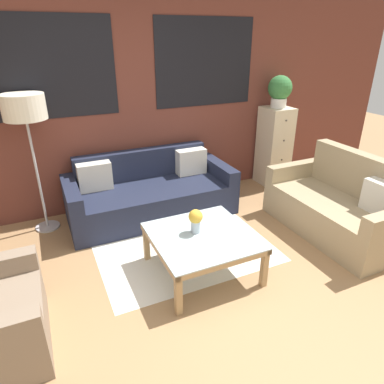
{
  "coord_description": "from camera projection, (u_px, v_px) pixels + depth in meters",
  "views": [
    {
      "loc": [
        -1.22,
        -1.89,
        2.13
      ],
      "look_at": [
        0.22,
        1.24,
        0.55
      ],
      "focal_mm": 32.0,
      "sensor_mm": 36.0,
      "label": 1
    }
  ],
  "objects": [
    {
      "name": "flower_vase",
      "position": [
        196.0,
        219.0,
        3.21
      ],
      "size": [
        0.14,
        0.14,
        0.24
      ],
      "color": "#ADBCC6",
      "rests_on": "coffee_table"
    },
    {
      "name": "couch_dark",
      "position": [
        151.0,
        194.0,
        4.39
      ],
      "size": [
        2.07,
        0.88,
        0.78
      ],
      "color": "#1E2338",
      "rests_on": "ground_plane"
    },
    {
      "name": "floor_lamp",
      "position": [
        25.0,
        112.0,
        3.59
      ],
      "size": [
        0.44,
        0.44,
        1.58
      ],
      "color": "#B2B2B7",
      "rests_on": "ground_plane"
    },
    {
      "name": "drawer_cabinet",
      "position": [
        274.0,
        146.0,
        5.21
      ],
      "size": [
        0.4,
        0.43,
        1.18
      ],
      "color": "beige",
      "rests_on": "ground_plane"
    },
    {
      "name": "potted_plant",
      "position": [
        280.0,
        90.0,
        4.86
      ],
      "size": [
        0.34,
        0.34,
        0.45
      ],
      "color": "silver",
      "rests_on": "drawer_cabinet"
    },
    {
      "name": "rug",
      "position": [
        178.0,
        240.0,
        3.9
      ],
      "size": [
        1.84,
        1.7,
        0.0
      ],
      "color": "silver",
      "rests_on": "ground_plane"
    },
    {
      "name": "settee_vintage",
      "position": [
        338.0,
        208.0,
        3.97
      ],
      "size": [
        0.8,
        1.6,
        0.92
      ],
      "color": "tan",
      "rests_on": "ground_plane"
    },
    {
      "name": "coffee_table",
      "position": [
        202.0,
        240.0,
        3.24
      ],
      "size": [
        0.93,
        0.93,
        0.42
      ],
      "color": "silver",
      "rests_on": "ground_plane"
    },
    {
      "name": "wall_back_brick",
      "position": [
        136.0,
        98.0,
        4.33
      ],
      "size": [
        8.4,
        0.09,
        2.8
      ],
      "color": "brown",
      "rests_on": "ground_plane"
    },
    {
      "name": "ground_plane",
      "position": [
        229.0,
        310.0,
        2.91
      ],
      "size": [
        16.0,
        16.0,
        0.0
      ],
      "primitive_type": "plane",
      "color": "#9E754C"
    }
  ]
}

